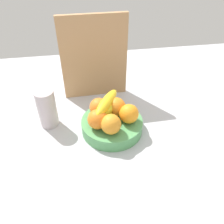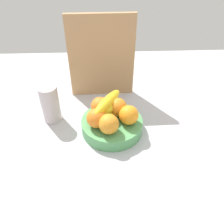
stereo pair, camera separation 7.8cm
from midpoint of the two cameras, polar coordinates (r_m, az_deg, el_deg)
The scene contains 10 objects.
ground_plane at distance 90.15cm, azimuth -1.24°, elevation -4.49°, with size 180.00×140.00×3.00cm, color #B7B7BD.
fruit_bowl at distance 86.33cm, azimuth -2.57°, elevation -3.40°, with size 23.01×23.01×4.76cm, color #529C5B.
orange_front_left at distance 82.02cm, azimuth 1.59°, elevation -0.55°, with size 7.13×7.13×7.13cm, color orange.
orange_front_right at distance 85.31cm, azimuth -1.26°, elevation 1.25°, with size 7.13×7.13×7.13cm, color orange.
orange_center at distance 85.48cm, azimuth -5.90°, elevation 1.11°, with size 7.13×7.13×7.13cm, color orange.
orange_back_left at distance 80.15cm, azimuth -6.42°, elevation -1.94°, with size 7.13×7.13×7.13cm, color orange.
orange_back_right at distance 77.82cm, azimuth -3.13°, elevation -3.19°, with size 7.13×7.13×7.13cm, color orange.
banana_bunch at distance 83.70cm, azimuth -3.87°, elevation 0.86°, with size 17.12×16.56×8.40cm.
cutting_board at distance 98.74cm, azimuth -6.78°, elevation 13.18°, with size 28.00×1.80×36.00cm, color tan.
thermos_tumbler at distance 90.09cm, azimuth -18.37°, elevation 0.72°, with size 7.10×7.10×15.24cm, color #BFB1B4.
Camera 1 is at (-12.65, -64.55, 60.40)cm, focal length 36.47 mm.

